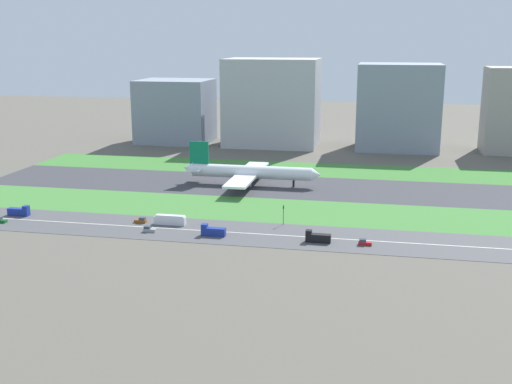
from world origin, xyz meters
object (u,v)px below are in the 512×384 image
object	(u,v)px
bus_0	(170,220)
fuel_tank_west	(279,124)
truck_1	(19,211)
office_tower	(398,107)
truck_2	(213,231)
truck_0	(317,238)
car_0	(149,229)
traffic_light	(283,213)
terminal_building	(176,111)
hangar_building	(272,102)
car_3	(364,243)
car_1	(0,220)
car_2	(141,220)
airliner	(248,172)

from	to	relation	value
bus_0	fuel_tank_west	xyz separation A→B (m)	(2.66, 227.00, 5.86)
truck_1	office_tower	world-z (taller)	office_tower
truck_1	office_tower	size ratio (longest dim) A/B	0.16
truck_2	truck_0	world-z (taller)	same
car_0	truck_1	bearing A→B (deg)	-10.04
office_tower	traffic_light	bearing A→B (deg)	-103.84
bus_0	terminal_building	xyz separation A→B (m)	(-57.96, 182.00, 18.31)
hangar_building	office_tower	distance (m)	77.56
hangar_building	car_0	bearing A→B (deg)	-93.09
car_3	truck_0	xyz separation A→B (m)	(-15.57, -0.00, 0.75)
car_1	hangar_building	world-z (taller)	hangar_building
fuel_tank_west	hangar_building	bearing A→B (deg)	-85.76
car_0	terminal_building	world-z (taller)	terminal_building
truck_1	fuel_tank_west	size ratio (longest dim) A/B	0.41
truck_0	traffic_light	world-z (taller)	traffic_light
car_2	hangar_building	bearing A→B (deg)	84.55
truck_1	truck_2	distance (m)	80.31
traffic_light	hangar_building	distance (m)	178.88
car_3	traffic_light	xyz separation A→B (m)	(-29.94, 17.99, 3.37)
bus_0	office_tower	size ratio (longest dim) A/B	0.23
car_3	truck_0	world-z (taller)	truck_0
truck_1	fuel_tank_west	bearing A→B (deg)	74.37
terminal_building	truck_2	bearing A→B (deg)	-68.19
traffic_light	terminal_building	bearing A→B (deg)	119.55
car_2	car_1	xyz separation A→B (m)	(-51.17, -10.00, 0.00)
car_1	terminal_building	xyz separation A→B (m)	(4.59, 192.00, 19.21)
hangar_building	terminal_building	bearing A→B (deg)	180.00
airliner	car_3	distance (m)	96.14
hangar_building	fuel_tank_west	xyz separation A→B (m)	(-3.34, 45.00, -19.35)
truck_1	car_0	world-z (taller)	truck_1
traffic_light	truck_2	bearing A→B (deg)	-140.51
car_1	car_3	distance (m)	133.19
truck_2	truck_0	distance (m)	36.22
car_1	truck_0	xyz separation A→B (m)	(117.62, -0.00, 0.75)
car_0	bus_0	bearing A→B (deg)	-113.53
airliner	fuel_tank_west	xyz separation A→B (m)	(-12.03, 159.00, 1.45)
car_3	terminal_building	world-z (taller)	terminal_building
car_1	car_0	bearing A→B (deg)	-180.00
airliner	car_3	xyz separation A→B (m)	(55.95, -78.00, -5.31)
car_1	truck_0	size ratio (longest dim) A/B	0.52
office_tower	fuel_tank_west	bearing A→B (deg)	150.91
car_2	bus_0	bearing A→B (deg)	-0.00
hangar_building	car_1	bearing A→B (deg)	-109.65
truck_1	truck_0	world-z (taller)	same
office_tower	fuel_tank_west	distance (m)	94.32
car_2	car_0	world-z (taller)	same
car_0	hangar_building	world-z (taller)	hangar_building
car_2	office_tower	bearing A→B (deg)	62.45
truck_0	hangar_building	distance (m)	199.79
car_2	truck_2	size ratio (longest dim) A/B	0.52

